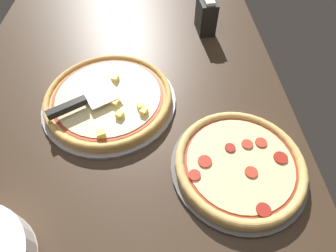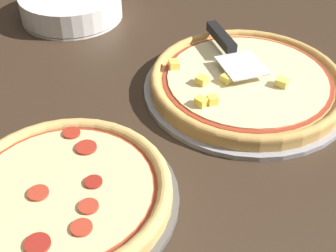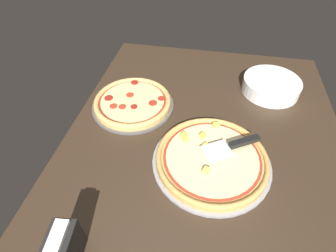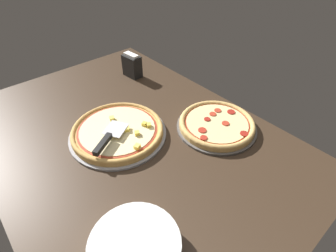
{
  "view_description": "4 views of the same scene",
  "coord_description": "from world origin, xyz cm",
  "px_view_note": "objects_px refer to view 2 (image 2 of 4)",
  "views": [
    {
      "loc": [
        53.39,
        12.28,
        60.99
      ],
      "look_at": [
        9.31,
        14.27,
        3.0
      ],
      "focal_mm": 28.0,
      "sensor_mm": 36.0,
      "label": 1
    },
    {
      "loc": [
        -3.85,
        75.46,
        55.06
      ],
      "look_at": [
        9.31,
        14.27,
        3.0
      ],
      "focal_mm": 50.0,
      "sensor_mm": 36.0,
      "label": 2
    },
    {
      "loc": [
        -60.7,
        1.32,
        74.16
      ],
      "look_at": [
        9.31,
        14.27,
        3.0
      ],
      "focal_mm": 28.0,
      "sensor_mm": 36.0,
      "label": 3
    },
    {
      "loc": [
        74.5,
        -42.37,
        74.83
      ],
      "look_at": [
        9.31,
        14.27,
        3.0
      ],
      "focal_mm": 28.0,
      "sensor_mm": 36.0,
      "label": 4
    }
  ],
  "objects_px": {
    "pizza_front": "(247,81)",
    "plate_stack": "(71,5)",
    "serving_spatula": "(226,44)",
    "pizza_back": "(64,191)"
  },
  "relations": [
    {
      "from": "pizza_back",
      "to": "plate_stack",
      "type": "xyz_separation_m",
      "value": [
        0.22,
        -0.59,
        0.01
      ]
    },
    {
      "from": "serving_spatula",
      "to": "plate_stack",
      "type": "bearing_deg",
      "value": -20.92
    },
    {
      "from": "pizza_front",
      "to": "plate_stack",
      "type": "height_order",
      "value": "plate_stack"
    },
    {
      "from": "pizza_back",
      "to": "plate_stack",
      "type": "distance_m",
      "value": 0.63
    },
    {
      "from": "pizza_front",
      "to": "plate_stack",
      "type": "relative_size",
      "value": 1.53
    },
    {
      "from": "pizza_front",
      "to": "pizza_back",
      "type": "xyz_separation_m",
      "value": [
        0.25,
        0.35,
        -0.0
      ]
    },
    {
      "from": "pizza_back",
      "to": "plate_stack",
      "type": "relative_size",
      "value": 1.3
    },
    {
      "from": "plate_stack",
      "to": "pizza_front",
      "type": "bearing_deg",
      "value": 152.8
    },
    {
      "from": "pizza_front",
      "to": "serving_spatula",
      "type": "bearing_deg",
      "value": -57.0
    },
    {
      "from": "pizza_back",
      "to": "serving_spatula",
      "type": "height_order",
      "value": "serving_spatula"
    }
  ]
}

